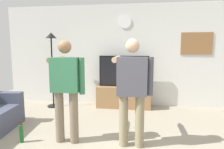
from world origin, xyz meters
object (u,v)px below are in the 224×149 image
person_standing_nearer_lamp (66,85)px  tv_stand (124,97)px  beverage_bottle (21,133)px  framed_picture (196,43)px  wall_clock (125,22)px  person_standing_nearer_couch (132,86)px  floor_lamp (52,54)px  television (124,71)px

person_standing_nearer_lamp → tv_stand: bearing=70.0°
beverage_bottle → framed_picture: bearing=37.1°
wall_clock → tv_stand: bearing=-90.0°
person_standing_nearer_couch → beverage_bottle: size_ratio=4.59×
tv_stand → person_standing_nearer_couch: person_standing_nearer_couch is taller
person_standing_nearer_couch → beverage_bottle: bearing=-175.1°
beverage_bottle → person_standing_nearer_couch: bearing=4.9°
tv_stand → wall_clock: size_ratio=4.28×
wall_clock → floor_lamp: size_ratio=0.17×
wall_clock → television: bearing=-90.0°
wall_clock → person_standing_nearer_couch: size_ratio=0.19×
tv_stand → floor_lamp: 2.17m
tv_stand → beverage_bottle: size_ratio=3.80×
wall_clock → floor_lamp: bearing=-165.2°
tv_stand → floor_lamp: bearing=-173.9°
television → person_standing_nearer_lamp: person_standing_nearer_lamp is taller
framed_picture → beverage_bottle: bearing=-142.9°
person_standing_nearer_couch → beverage_bottle: 1.97m
tv_stand → television: television is taller
tv_stand → person_standing_nearer_lamp: bearing=-110.0°
beverage_bottle → person_standing_nearer_lamp: bearing=11.1°
person_standing_nearer_couch → tv_stand: bearing=98.4°
television → framed_picture: framed_picture is taller
tv_stand → wall_clock: (-0.00, 0.29, 1.96)m
person_standing_nearer_lamp → television: bearing=70.4°
wall_clock → person_standing_nearer_couch: 2.69m
person_standing_nearer_lamp → framed_picture: bearing=42.5°
tv_stand → television: 0.68m
tv_stand → floor_lamp: floor_lamp is taller
framed_picture → person_standing_nearer_couch: framed_picture is taller
person_standing_nearer_lamp → beverage_bottle: 1.10m
tv_stand → beverage_bottle: 2.67m
person_standing_nearer_couch → person_standing_nearer_lamp: bearing=-179.5°
floor_lamp → television: bearing=7.5°
floor_lamp → wall_clock: bearing=14.8°
wall_clock → framed_picture: 1.91m
framed_picture → beverage_bottle: (-3.31, -2.51, -1.51)m
wall_clock → beverage_bottle: wall_clock is taller
tv_stand → framed_picture: size_ratio=1.81×
wall_clock → person_standing_nearer_lamp: (-0.75, -2.36, -1.28)m
beverage_bottle → tv_stand: bearing=56.0°
floor_lamp → beverage_bottle: size_ratio=5.29×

